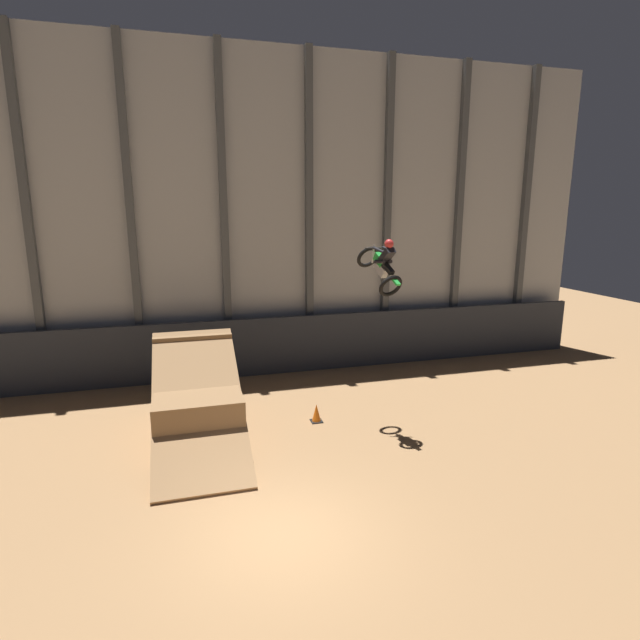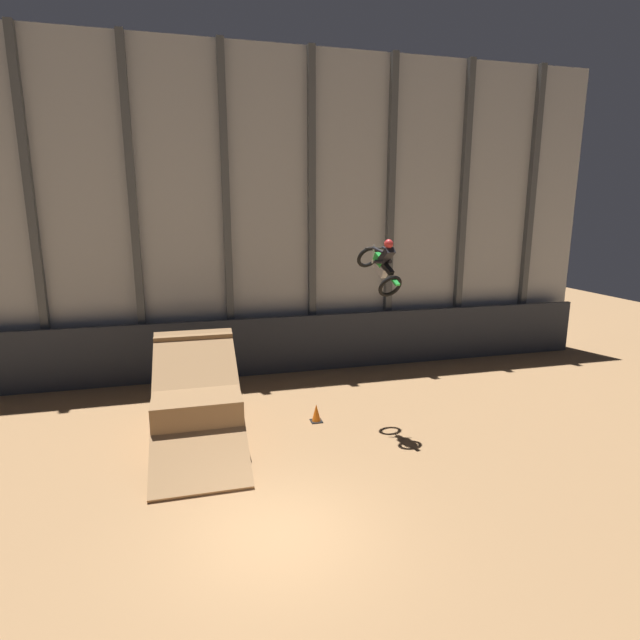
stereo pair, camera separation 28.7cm
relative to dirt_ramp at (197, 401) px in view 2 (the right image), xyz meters
The scene contains 6 objects.
ground_plane 5.81m from the dirt_ramp, 75.02° to the right, with size 60.00×60.00×0.00m, color #9E754C.
arena_back_wall 7.84m from the dirt_ramp, 75.00° to the left, with size 32.00×0.40×12.62m.
lower_barrier 5.05m from the dirt_ramp, 72.93° to the left, with size 31.36×0.20×2.33m.
dirt_ramp is the anchor object (origin of this frame).
rider_bike_solo 6.79m from the dirt_ramp, 11.47° to the right, with size 1.05×1.88×1.70m.
traffic_cone_near_ramp 3.69m from the dirt_ramp, ahead, with size 0.36×0.36×0.58m.
Camera 2 is at (-1.45, -8.99, 6.53)m, focal length 28.00 mm.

